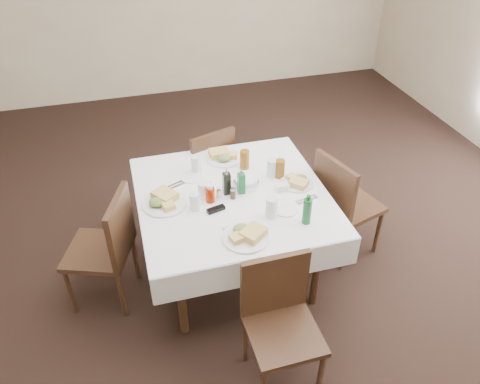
{
  "coord_description": "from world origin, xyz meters",
  "views": [
    {
      "loc": [
        -0.9,
        -2.69,
        2.77
      ],
      "look_at": [
        -0.18,
        -0.12,
        0.8
      ],
      "focal_mm": 35.0,
      "sensor_mm": 36.0,
      "label": 1
    }
  ],
  "objects_px": {
    "bread_basket": "(246,182)",
    "water_e": "(272,168)",
    "water_w": "(195,202)",
    "chair_west": "(109,244)",
    "green_bottle": "(307,211)",
    "dining_table": "(233,203)",
    "oil_cruet_green": "(241,182)",
    "coffee_mug": "(204,189)",
    "oil_cruet_dark": "(227,183)",
    "chair_south": "(279,315)",
    "chair_north": "(208,166)",
    "ketchup_bottle": "(210,194)",
    "water_s": "(272,208)",
    "chair_east": "(341,201)",
    "water_n": "(196,164)"
  },
  "relations": [
    {
      "from": "water_w",
      "to": "oil_cruet_green",
      "type": "distance_m",
      "value": 0.37
    },
    {
      "from": "water_w",
      "to": "oil_cruet_green",
      "type": "bearing_deg",
      "value": 15.56
    },
    {
      "from": "coffee_mug",
      "to": "chair_north",
      "type": "bearing_deg",
      "value": 76.29
    },
    {
      "from": "bread_basket",
      "to": "water_e",
      "type": "bearing_deg",
      "value": 15.31
    },
    {
      "from": "water_w",
      "to": "bread_basket",
      "type": "xyz_separation_m",
      "value": [
        0.42,
        0.18,
        -0.03
      ]
    },
    {
      "from": "dining_table",
      "to": "water_e",
      "type": "height_order",
      "value": "water_e"
    },
    {
      "from": "chair_south",
      "to": "ketchup_bottle",
      "type": "relative_size",
      "value": 6.44
    },
    {
      "from": "chair_south",
      "to": "ketchup_bottle",
      "type": "xyz_separation_m",
      "value": [
        -0.21,
        0.88,
        0.32
      ]
    },
    {
      "from": "chair_north",
      "to": "oil_cruet_dark",
      "type": "xyz_separation_m",
      "value": [
        -0.02,
        -0.77,
        0.35
      ]
    },
    {
      "from": "water_n",
      "to": "bread_basket",
      "type": "xyz_separation_m",
      "value": [
        0.32,
        -0.27,
        -0.04
      ]
    },
    {
      "from": "water_w",
      "to": "water_e",
      "type": "bearing_deg",
      "value": 20.63
    },
    {
      "from": "chair_east",
      "to": "coffee_mug",
      "type": "bearing_deg",
      "value": 176.24
    },
    {
      "from": "ketchup_bottle",
      "to": "water_n",
      "type": "bearing_deg",
      "value": 92.86
    },
    {
      "from": "water_n",
      "to": "oil_cruet_dark",
      "type": "height_order",
      "value": "oil_cruet_dark"
    },
    {
      "from": "chair_east",
      "to": "coffee_mug",
      "type": "distance_m",
      "value": 1.11
    },
    {
      "from": "dining_table",
      "to": "chair_west",
      "type": "xyz_separation_m",
      "value": [
        -0.91,
        -0.02,
        -0.16
      ]
    },
    {
      "from": "water_n",
      "to": "oil_cruet_dark",
      "type": "relative_size",
      "value": 0.61
    },
    {
      "from": "bread_basket",
      "to": "water_w",
      "type": "bearing_deg",
      "value": -156.68
    },
    {
      "from": "chair_west",
      "to": "green_bottle",
      "type": "distance_m",
      "value": 1.4
    },
    {
      "from": "bread_basket",
      "to": "oil_cruet_green",
      "type": "relative_size",
      "value": 0.92
    },
    {
      "from": "dining_table",
      "to": "water_s",
      "type": "relative_size",
      "value": 9.12
    },
    {
      "from": "dining_table",
      "to": "water_w",
      "type": "bearing_deg",
      "value": -161.39
    },
    {
      "from": "ketchup_bottle",
      "to": "chair_north",
      "type": "bearing_deg",
      "value": 79.18
    },
    {
      "from": "chair_south",
      "to": "water_s",
      "type": "bearing_deg",
      "value": 76.41
    },
    {
      "from": "chair_west",
      "to": "coffee_mug",
      "type": "xyz_separation_m",
      "value": [
        0.71,
        0.07,
        0.28
      ]
    },
    {
      "from": "oil_cruet_dark",
      "to": "ketchup_bottle",
      "type": "distance_m",
      "value": 0.15
    },
    {
      "from": "chair_north",
      "to": "coffee_mug",
      "type": "distance_m",
      "value": 0.82
    },
    {
      "from": "water_e",
      "to": "water_n",
      "type": "bearing_deg",
      "value": 158.36
    },
    {
      "from": "dining_table",
      "to": "oil_cruet_green",
      "type": "xyz_separation_m",
      "value": [
        0.06,
        0.0,
        0.17
      ]
    },
    {
      "from": "chair_west",
      "to": "water_n",
      "type": "distance_m",
      "value": 0.86
    },
    {
      "from": "dining_table",
      "to": "coffee_mug",
      "type": "bearing_deg",
      "value": 165.55
    },
    {
      "from": "chair_west",
      "to": "water_w",
      "type": "height_order",
      "value": "chair_west"
    },
    {
      "from": "chair_south",
      "to": "oil_cruet_dark",
      "type": "bearing_deg",
      "value": 94.71
    },
    {
      "from": "chair_west",
      "to": "water_n",
      "type": "xyz_separation_m",
      "value": [
        0.72,
        0.38,
        0.3
      ]
    },
    {
      "from": "chair_north",
      "to": "chair_west",
      "type": "relative_size",
      "value": 0.96
    },
    {
      "from": "chair_north",
      "to": "ketchup_bottle",
      "type": "relative_size",
      "value": 6.39
    },
    {
      "from": "oil_cruet_dark",
      "to": "green_bottle",
      "type": "relative_size",
      "value": 0.98
    },
    {
      "from": "water_e",
      "to": "bread_basket",
      "type": "distance_m",
      "value": 0.23
    },
    {
      "from": "chair_west",
      "to": "oil_cruet_green",
      "type": "height_order",
      "value": "oil_cruet_green"
    },
    {
      "from": "water_e",
      "to": "water_w",
      "type": "distance_m",
      "value": 0.68
    },
    {
      "from": "chair_north",
      "to": "bread_basket",
      "type": "bearing_deg",
      "value": -78.9
    },
    {
      "from": "water_e",
      "to": "coffee_mug",
      "type": "bearing_deg",
      "value": -170.34
    },
    {
      "from": "chair_south",
      "to": "green_bottle",
      "type": "relative_size",
      "value": 4.03
    },
    {
      "from": "bread_basket",
      "to": "ketchup_bottle",
      "type": "relative_size",
      "value": 1.37
    },
    {
      "from": "water_e",
      "to": "oil_cruet_green",
      "type": "relative_size",
      "value": 0.69
    },
    {
      "from": "water_n",
      "to": "water_w",
      "type": "relative_size",
      "value": 1.03
    },
    {
      "from": "oil_cruet_dark",
      "to": "green_bottle",
      "type": "distance_m",
      "value": 0.62
    },
    {
      "from": "oil_cruet_dark",
      "to": "water_s",
      "type": "bearing_deg",
      "value": -56.26
    },
    {
      "from": "coffee_mug",
      "to": "chair_west",
      "type": "bearing_deg",
      "value": -174.31
    },
    {
      "from": "chair_south",
      "to": "water_e",
      "type": "height_order",
      "value": "water_e"
    }
  ]
}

